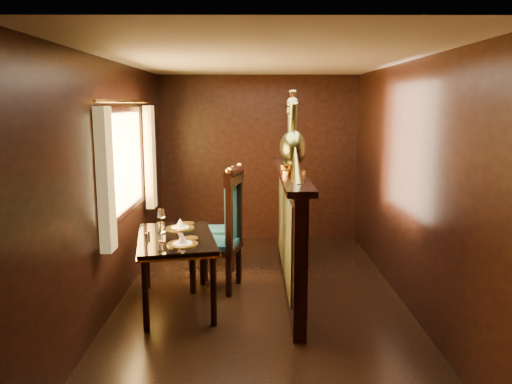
# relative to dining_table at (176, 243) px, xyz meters

# --- Properties ---
(ground) EXTENTS (5.00, 5.00, 0.00)m
(ground) POSITION_rel_dining_table_xyz_m (0.87, 0.15, -0.67)
(ground) COLOR black
(ground) RESTS_ON ground
(room_shell) EXTENTS (3.04, 5.04, 2.52)m
(room_shell) POSITION_rel_dining_table_xyz_m (0.79, 0.16, 0.91)
(room_shell) COLOR black
(room_shell) RESTS_ON ground
(partition) EXTENTS (0.26, 2.70, 1.36)m
(partition) POSITION_rel_dining_table_xyz_m (1.20, 0.45, 0.04)
(partition) COLOR black
(partition) RESTS_ON ground
(dining_table) EXTENTS (0.99, 1.38, 0.94)m
(dining_table) POSITION_rel_dining_table_xyz_m (0.00, 0.00, 0.00)
(dining_table) COLOR black
(dining_table) RESTS_ON ground
(chair_left) EXTENTS (0.61, 0.63, 1.42)m
(chair_left) POSITION_rel_dining_table_xyz_m (0.50, 0.45, 0.07)
(chair_left) COLOR black
(chair_left) RESTS_ON ground
(chair_right) EXTENTS (0.49, 0.52, 1.29)m
(chair_right) POSITION_rel_dining_table_xyz_m (0.45, 1.25, 0.00)
(chair_right) COLOR black
(chair_right) RESTS_ON ground
(peacock_left) EXTENTS (0.27, 0.72, 0.85)m
(peacock_left) POSITION_rel_dining_table_xyz_m (1.20, 0.11, 1.12)
(peacock_left) COLOR #184A2C
(peacock_left) RESTS_ON partition
(peacock_right) EXTENTS (0.24, 0.64, 0.76)m
(peacock_right) POSITION_rel_dining_table_xyz_m (1.20, 0.63, 1.07)
(peacock_right) COLOR #184A2C
(peacock_right) RESTS_ON partition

